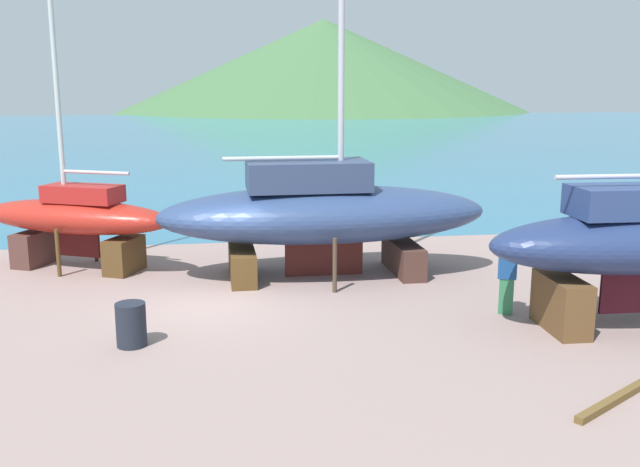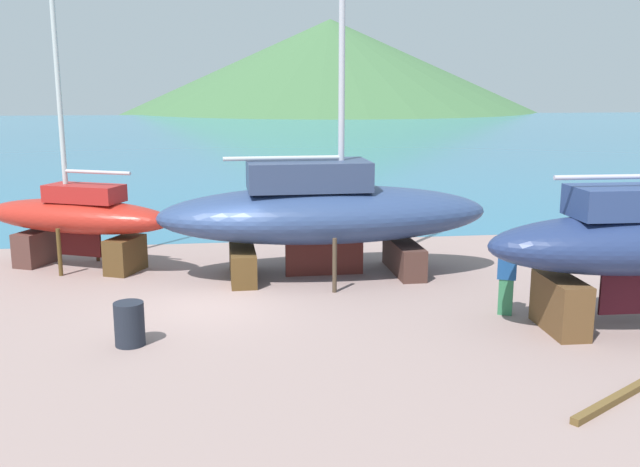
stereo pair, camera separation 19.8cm
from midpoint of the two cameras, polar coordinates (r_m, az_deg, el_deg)
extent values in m
plane|color=gray|center=(14.39, -8.45, -10.62)|extent=(45.73, 45.73, 0.00)
cube|color=teal|center=(81.36, -7.91, 7.86)|extent=(170.38, 112.87, 0.01)
cone|color=#436D41|center=(159.98, 0.85, 9.86)|extent=(175.93, 175.93, 39.02)
cube|color=#4B2F28|center=(21.23, 7.01, -1.90)|extent=(0.73, 2.58, 0.91)
cube|color=#543A1C|center=(20.50, -5.96, -2.37)|extent=(0.73, 2.58, 0.91)
cylinder|color=#513F20|center=(22.37, -0.07, -0.35)|extent=(0.12, 0.12, 1.49)
cylinder|color=#48392B|center=(18.97, 1.48, -2.58)|extent=(0.12, 0.12, 1.49)
ellipsoid|color=navy|center=(20.45, 0.65, 1.55)|extent=(9.58, 3.34, 1.64)
cube|color=#54201B|center=(20.74, 0.64, -2.24)|extent=(2.29, 0.11, 1.15)
cube|color=navy|center=(20.21, -0.69, 4.71)|extent=(3.46, 1.97, 0.82)
cylinder|color=#B9BDC0|center=(20.07, -2.73, 6.06)|extent=(3.34, 0.17, 0.12)
cube|color=brown|center=(17.00, 19.06, -5.41)|extent=(0.75, 1.82, 1.23)
cylinder|color=brown|center=(18.78, 22.39, -3.29)|extent=(0.12, 0.12, 1.71)
ellipsoid|color=navy|center=(17.49, 24.58, -0.75)|extent=(7.08, 2.43, 1.37)
cube|color=#48131E|center=(17.76, 24.26, -4.41)|extent=(1.69, 0.12, 0.96)
cube|color=navy|center=(17.15, 23.84, 2.34)|extent=(2.56, 1.42, 0.68)
cylinder|color=silver|center=(16.82, 22.44, 4.21)|extent=(2.46, 0.17, 0.11)
cube|color=#52322C|center=(23.65, -21.65, -1.08)|extent=(1.20, 1.53, 1.05)
cube|color=#52381C|center=(21.84, -15.11, -1.66)|extent=(1.20, 1.53, 1.05)
cylinder|color=#523B1B|center=(21.94, -19.94, -1.43)|extent=(0.12, 0.12, 1.40)
cylinder|color=#4A3320|center=(23.42, -17.23, -0.44)|extent=(0.12, 0.12, 1.40)
ellipsoid|color=#AD261C|center=(22.50, -18.69, 1.33)|extent=(6.47, 4.17, 1.01)
cube|color=#4A1213|center=(22.66, -18.55, -0.82)|extent=(1.42, 0.70, 0.71)
cube|color=#AB201E|center=(22.21, -18.14, 3.09)|extent=(2.50, 1.87, 0.51)
cylinder|color=silver|center=(22.35, -20.06, 11.66)|extent=(0.15, 0.15, 7.22)
cylinder|color=#BEB7BF|center=(21.86, -17.22, 4.73)|extent=(2.06, 1.01, 0.11)
cube|color=#32784E|center=(17.85, 14.98, -4.92)|extent=(0.39, 0.33, 0.89)
cube|color=navy|center=(17.65, 15.10, -2.62)|extent=(0.50, 0.40, 0.59)
sphere|color=tan|center=(17.56, 15.17, -1.34)|extent=(0.22, 0.22, 0.22)
cylinder|color=#1F242F|center=(15.76, -14.70, -7.03)|extent=(0.68, 0.68, 0.94)
cube|color=brown|center=(13.83, 22.98, -12.15)|extent=(2.34, 1.58, 0.13)
camera|label=1|loc=(0.10, -89.71, 0.06)|focal=39.88mm
camera|label=2|loc=(0.10, 90.29, -0.06)|focal=39.88mm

